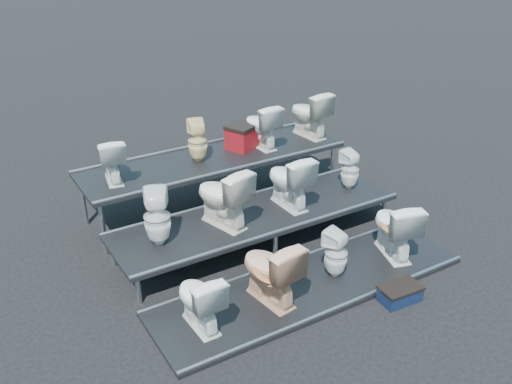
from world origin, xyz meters
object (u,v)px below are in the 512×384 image
toilet_0 (199,299)px  toilet_8 (111,159)px  toilet_7 (350,169)px  step_stool (400,294)px  toilet_6 (289,180)px  red_crate (243,138)px  toilet_2 (336,253)px  toilet_5 (222,196)px  toilet_4 (157,217)px  toilet_3 (395,227)px  toilet_9 (197,141)px  toilet_1 (270,270)px  toilet_11 (309,114)px  toilet_10 (261,125)px

toilet_0 → toilet_8: size_ratio=1.11×
toilet_7 → step_stool: size_ratio=1.24×
toilet_6 → red_crate: bearing=-93.3°
toilet_2 → toilet_8: size_ratio=1.00×
step_stool → toilet_5: bearing=127.1°
step_stool → toilet_7: bearing=71.9°
toilet_6 → step_stool: bearing=96.1°
toilet_2 → toilet_4: size_ratio=0.86×
toilet_2 → toilet_3: size_ratio=0.79×
toilet_9 → toilet_5: bearing=92.7°
toilet_1 → toilet_6: toilet_6 is taller
toilet_1 → toilet_9: size_ratio=1.30×
toilet_9 → toilet_11: (2.08, 0.00, 0.07)m
toilet_2 → red_crate: (0.18, 2.71, 0.64)m
toilet_7 → red_crate: 1.79m
toilet_2 → step_stool: toilet_2 is taller
toilet_1 → toilet_3: 2.00m
toilet_0 → toilet_7: toilet_7 is taller
toilet_2 → toilet_6: 1.39m
toilet_7 → step_stool: 2.35m
toilet_2 → toilet_11: 3.08m
toilet_7 → toilet_0: bearing=17.8°
toilet_9 → toilet_8: bearing=14.6°
toilet_3 → toilet_7: bearing=-84.7°
toilet_0 → toilet_3: (2.94, 0.00, 0.05)m
toilet_8 → red_crate: toilet_8 is taller
toilet_3 → toilet_8: bearing=-23.9°
toilet_7 → toilet_11: (0.15, 1.30, 0.49)m
toilet_4 → red_crate: bearing=-124.5°
toilet_8 → toilet_0: bearing=101.3°
toilet_2 → toilet_8: (-2.01, 2.60, 0.80)m
toilet_2 → step_stool: bearing=99.9°
toilet_0 → red_crate: (2.13, 2.71, 0.61)m
toilet_2 → step_stool: 0.93m
toilet_9 → step_stool: (1.07, -3.38, -1.10)m
toilet_4 → toilet_9: toilet_9 is taller
toilet_0 → toilet_9: 2.99m
toilet_0 → toilet_11: 4.32m
toilet_7 → toilet_10: toilet_10 is taller
toilet_2 → toilet_5: 1.68m
toilet_1 → toilet_2: size_ratio=1.29×
toilet_4 → red_crate: toilet_4 is taller
toilet_5 → toilet_9: size_ratio=1.30×
toilet_6 → step_stool: 2.24m
toilet_6 → toilet_11: toilet_11 is taller
toilet_0 → toilet_9: toilet_9 is taller
toilet_4 → toilet_5: (0.94, 0.00, 0.04)m
toilet_10 → toilet_8: bearing=-2.4°
toilet_8 → toilet_9: size_ratio=1.00×
toilet_11 → toilet_5: bearing=23.0°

